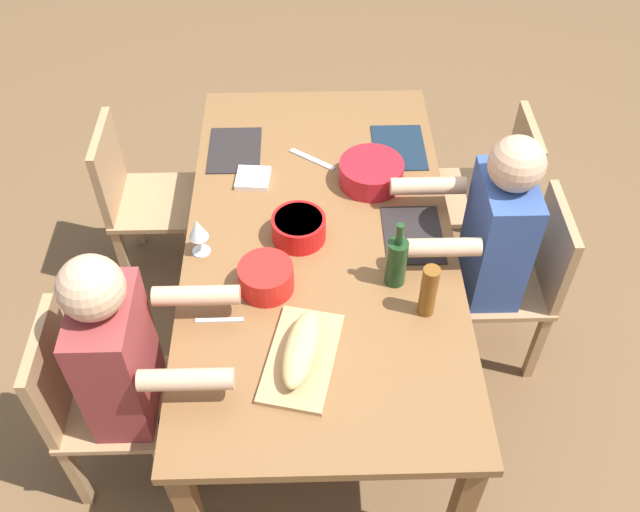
{
  "coord_description": "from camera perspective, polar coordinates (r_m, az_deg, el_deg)",
  "views": [
    {
      "loc": [
        -1.94,
        0.05,
        2.72
      ],
      "look_at": [
        0.0,
        0.0,
        0.63
      ],
      "focal_mm": 39.67,
      "sensor_mm": 36.0,
      "label": 1
    }
  ],
  "objects": [
    {
      "name": "chair_near_right",
      "position": [
        3.47,
        13.97,
        5.24
      ],
      "size": [
        0.4,
        0.4,
        0.85
      ],
      "color": "#A87F56",
      "rests_on": "ground_plane"
    },
    {
      "name": "diner_far_left",
      "position": [
        2.53,
        -15.03,
        -8.31
      ],
      "size": [
        0.41,
        0.53,
        1.2
      ],
      "color": "#2D2D38",
      "rests_on": "ground_plane"
    },
    {
      "name": "dining_table",
      "position": [
        2.83,
        0.0,
        0.54
      ],
      "size": [
        1.99,
        1.05,
        0.74
      ],
      "color": "brown",
      "rests_on": "ground_plane"
    },
    {
      "name": "placemat_near_center",
      "position": [
        2.8,
        7.5,
        1.73
      ],
      "size": [
        0.32,
        0.23,
        0.01
      ],
      "primitive_type": "cube",
      "color": "black",
      "rests_on": "dining_table"
    },
    {
      "name": "bread_loaf",
      "position": [
        2.35,
        -1.5,
        -7.45
      ],
      "size": [
        0.34,
        0.18,
        0.09
      ],
      "primitive_type": "ellipsoid",
      "rotation": [
        0.0,
        0.0,
        -0.23
      ],
      "color": "tan",
      "rests_on": "cutting_board"
    },
    {
      "name": "serving_bowl_greens",
      "position": [
        2.74,
        -1.73,
        2.44
      ],
      "size": [
        0.21,
        0.21,
        0.1
      ],
      "color": "red",
      "rests_on": "dining_table"
    },
    {
      "name": "placemat_near_right",
      "position": [
        3.21,
        6.37,
        8.7
      ],
      "size": [
        0.32,
        0.23,
        0.01
      ],
      "primitive_type": "cube",
      "color": "#142333",
      "rests_on": "dining_table"
    },
    {
      "name": "ground_plane",
      "position": [
        3.34,
        0.0,
        -7.36
      ],
      "size": [
        8.0,
        8.0,
        0.0
      ],
      "primitive_type": "plane",
      "color": "brown"
    },
    {
      "name": "beer_bottle",
      "position": [
        2.47,
        8.75,
        -2.81
      ],
      "size": [
        0.06,
        0.06,
        0.22
      ],
      "primitive_type": "cylinder",
      "color": "brown",
      "rests_on": "dining_table"
    },
    {
      "name": "serving_bowl_pasta",
      "position": [
        2.56,
        -4.38,
        -1.64
      ],
      "size": [
        0.2,
        0.2,
        0.11
      ],
      "color": "red",
      "rests_on": "dining_table"
    },
    {
      "name": "wine_bottle",
      "position": [
        2.55,
        6.2,
        -0.4
      ],
      "size": [
        0.08,
        0.08,
        0.29
      ],
      "color": "#193819",
      "rests_on": "dining_table"
    },
    {
      "name": "napkin_stack",
      "position": [
        3.03,
        -5.43,
        6.27
      ],
      "size": [
        0.15,
        0.15,
        0.02
      ],
      "primitive_type": "cube",
      "rotation": [
        0.0,
        0.0,
        -0.09
      ],
      "color": "white",
      "rests_on": "dining_table"
    },
    {
      "name": "placemat_far_right",
      "position": [
        3.2,
        -6.9,
        8.48
      ],
      "size": [
        0.32,
        0.23,
        0.01
      ],
      "primitive_type": "cube",
      "color": "black",
      "rests_on": "dining_table"
    },
    {
      "name": "serving_bowl_salad",
      "position": [
        2.98,
        4.15,
        6.82
      ],
      "size": [
        0.27,
        0.27,
        0.1
      ],
      "color": "#B21923",
      "rests_on": "dining_table"
    },
    {
      "name": "chair_far_right",
      "position": [
        3.44,
        -14.54,
        4.75
      ],
      "size": [
        0.4,
        0.4,
        0.85
      ],
      "color": "#A87F56",
      "rests_on": "ground_plane"
    },
    {
      "name": "chair_far_left",
      "position": [
        2.76,
        -17.94,
        -10.79
      ],
      "size": [
        0.4,
        0.4,
        0.85
      ],
      "color": "#A87F56",
      "rests_on": "ground_plane"
    },
    {
      "name": "chair_near_center",
      "position": [
        3.1,
        15.89,
        -1.55
      ],
      "size": [
        0.4,
        0.4,
        0.85
      ],
      "color": "#A87F56",
      "rests_on": "ground_plane"
    },
    {
      "name": "cutting_board",
      "position": [
        2.4,
        -1.48,
        -8.22
      ],
      "size": [
        0.44,
        0.31,
        0.02
      ],
      "primitive_type": "cube",
      "rotation": [
        0.0,
        0.0,
        -0.23
      ],
      "color": "tan",
      "rests_on": "dining_table"
    },
    {
      "name": "wine_glass",
      "position": [
        2.68,
        -9.84,
        2.05
      ],
      "size": [
        0.08,
        0.08,
        0.17
      ],
      "color": "silver",
      "rests_on": "dining_table"
    },
    {
      "name": "fork_far_left",
      "position": [
        2.52,
        -8.13,
        -5.15
      ],
      "size": [
        0.02,
        0.17,
        0.01
      ],
      "primitive_type": "cube",
      "rotation": [
        0.0,
        0.0,
        0.01
      ],
      "color": "silver",
      "rests_on": "dining_table"
    },
    {
      "name": "diner_near_center",
      "position": [
        2.89,
        13.26,
        1.17
      ],
      "size": [
        0.41,
        0.53,
        1.2
      ],
      "color": "#2D2D38",
      "rests_on": "ground_plane"
    },
    {
      "name": "carving_knife",
      "position": [
        3.12,
        -0.63,
        7.8
      ],
      "size": [
        0.16,
        0.2,
        0.01
      ],
      "primitive_type": "cube",
      "rotation": [
        0.0,
        0.0,
        0.94
      ],
      "color": "silver",
      "rests_on": "dining_table"
    }
  ]
}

